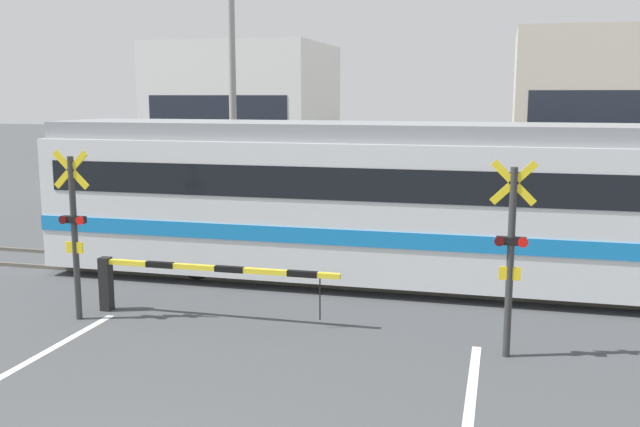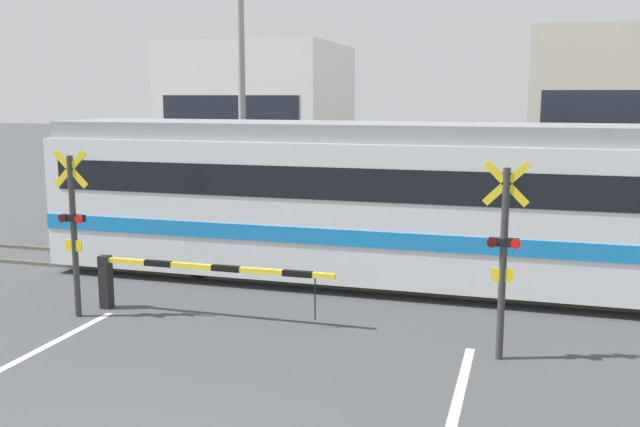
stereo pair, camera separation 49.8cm
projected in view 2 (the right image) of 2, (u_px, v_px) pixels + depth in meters
The scene contains 11 objects.
rail_track_near at pixel (323, 286), 14.84m from camera, with size 50.00×0.10×0.08m.
rail_track_far at pixel (340, 270), 16.20m from camera, with size 50.00×0.10×0.08m.
commuter_train at pixel (459, 202), 14.48m from camera, with size 17.74×2.70×3.39m.
crossing_barrier_near at pixel (169, 274), 12.94m from camera, with size 4.56×0.20×1.01m.
crossing_barrier_far at pixel (451, 225), 17.89m from camera, with size 4.56×0.20×1.01m.
crossing_signal_left at pixel (73, 226), 12.64m from camera, with size 0.68×0.15×3.03m.
crossing_signal_right at pixel (503, 252), 10.57m from camera, with size 0.68×0.15×3.03m.
pedestrian at pixel (335, 196), 21.29m from camera, with size 0.38×0.22×1.70m.
building_left_of_street at pixel (260, 116), 30.74m from camera, with size 6.78×6.56×6.08m.
building_right_of_street at pixel (603, 116), 26.85m from camera, with size 5.46×6.56×6.34m.
utility_pole_streetside at pixel (242, 98), 21.60m from camera, with size 0.22×0.22×7.73m.
Camera 2 is at (4.02, -4.67, 3.97)m, focal length 40.00 mm.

